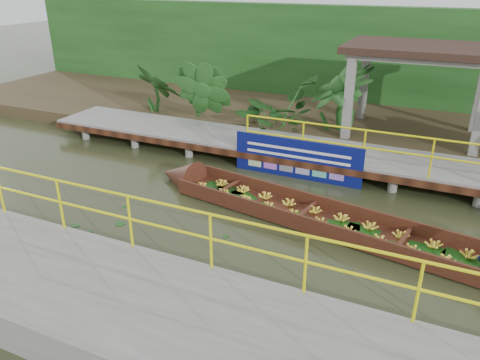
% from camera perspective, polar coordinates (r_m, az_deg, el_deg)
% --- Properties ---
extents(ground, '(80.00, 80.00, 0.00)m').
position_cam_1_polar(ground, '(10.93, 0.31, -4.11)').
color(ground, '#2A2E17').
rests_on(ground, ground).
extents(land_strip, '(30.00, 8.00, 0.45)m').
position_cam_1_polar(land_strip, '(17.48, 10.51, 7.25)').
color(land_strip, '#382B1C').
rests_on(land_strip, ground).
extents(far_dock, '(16.00, 2.06, 1.66)m').
position_cam_1_polar(far_dock, '(13.66, 6.29, 3.87)').
color(far_dock, slate).
rests_on(far_dock, ground).
extents(near_dock, '(18.00, 2.40, 1.73)m').
position_cam_1_polar(near_dock, '(7.30, -6.34, -17.80)').
color(near_dock, slate).
rests_on(near_dock, ground).
extents(pavilion, '(4.40, 3.00, 3.00)m').
position_cam_1_polar(pavilion, '(15.31, 21.27, 13.68)').
color(pavilion, slate).
rests_on(pavilion, ground).
extents(foliage_backdrop, '(30.00, 0.80, 4.00)m').
position_cam_1_polar(foliage_backdrop, '(19.46, 12.85, 14.14)').
color(foliage_backdrop, '#1B4415').
rests_on(foliage_backdrop, ground).
extents(vendor_boat, '(10.83, 2.86, 2.06)m').
position_cam_1_polar(vendor_boat, '(10.25, 14.56, -5.71)').
color(vendor_boat, '#35140E').
rests_on(vendor_boat, ground).
extents(blue_banner, '(3.55, 0.04, 1.11)m').
position_cam_1_polar(blue_banner, '(12.66, 6.95, 2.54)').
color(blue_banner, navy).
rests_on(blue_banner, ground).
extents(tropical_plants, '(14.65, 1.65, 2.06)m').
position_cam_1_polar(tropical_plants, '(14.96, 10.74, 9.40)').
color(tropical_plants, '#1B4415').
rests_on(tropical_plants, ground).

